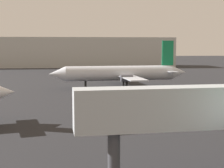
% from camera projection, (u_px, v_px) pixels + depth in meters
% --- Properties ---
extents(airplane_far_left, '(29.07, 23.15, 9.60)m').
position_uv_depth(airplane_far_left, '(121.00, 73.00, 68.00)').
color(airplane_far_left, silver).
rests_on(airplane_far_left, ground_plane).
extents(terminal_building, '(95.15, 19.52, 12.17)m').
position_uv_depth(terminal_building, '(59.00, 52.00, 138.75)').
color(terminal_building, '#B7B7B2').
rests_on(terminal_building, ground_plane).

